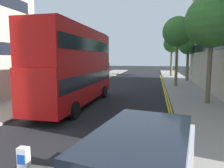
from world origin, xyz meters
TOP-DOWN VIEW (x-y plane):
  - sidewalk_right at (6.50, 16.00)m, footprint 4.00×80.00m
  - sidewalk_left at (-6.50, 16.00)m, footprint 4.00×80.00m
  - kerb_line_outer at (4.40, 14.00)m, footprint 0.10×56.00m
  - kerb_line_inner at (4.24, 14.00)m, footprint 0.10×56.00m
  - double_decker_bus_away at (-2.43, 12.05)m, footprint 2.88×10.83m
  - street_tree_near at (5.72, 23.82)m, footprint 3.54×3.54m
  - street_tree_mid at (7.16, 14.13)m, footprint 3.81×3.81m
  - street_tree_far at (6.15, 38.37)m, footprint 3.16×3.16m
  - street_tree_distant at (7.89, 30.23)m, footprint 2.99×2.99m

SIDE VIEW (x-z plane):
  - kerb_line_outer at x=4.40m, z-range 0.00..0.01m
  - kerb_line_inner at x=4.24m, z-range 0.00..0.01m
  - sidewalk_right at x=6.50m, z-range 0.00..0.14m
  - sidewalk_left at x=-6.50m, z-range 0.00..0.14m
  - double_decker_bus_away at x=-2.43m, z-range 0.21..5.85m
  - street_tree_distant at x=7.89m, z-range 1.99..8.85m
  - street_tree_far at x=6.15m, z-range 2.24..9.79m
  - street_tree_mid at x=7.16m, z-range 2.15..10.06m
  - street_tree_near at x=5.72m, z-range 2.43..10.66m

